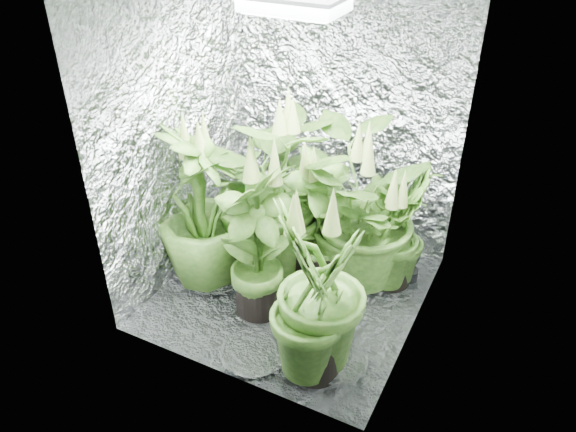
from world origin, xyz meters
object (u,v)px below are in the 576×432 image
(plant_a, at_px, (275,188))
(plant_c, at_px, (396,232))
(plant_b, at_px, (318,224))
(plant_e, at_px, (359,213))
(grow_lamp, at_px, (294,3))
(circulation_fan, at_px, (406,260))
(plant_d, at_px, (202,209))
(plant_f, at_px, (257,240))
(plant_g, at_px, (317,294))

(plant_a, distance_m, plant_c, 0.83)
(plant_b, relative_size, plant_e, 0.91)
(grow_lamp, bearing_deg, circulation_fan, 38.52)
(grow_lamp, bearing_deg, plant_e, 43.93)
(plant_b, height_order, plant_d, plant_d)
(plant_d, bearing_deg, circulation_fan, 26.94)
(plant_d, distance_m, plant_e, 1.00)
(plant_a, relative_size, plant_e, 1.14)
(grow_lamp, bearing_deg, plant_f, -115.53)
(plant_b, xyz_separation_m, plant_f, (-0.21, -0.41, 0.07))
(plant_e, bearing_deg, plant_f, -128.35)
(plant_d, xyz_separation_m, plant_e, (0.90, 0.43, -0.01))
(plant_c, distance_m, plant_g, 0.97)
(plant_g, bearing_deg, plant_e, 96.49)
(plant_e, distance_m, plant_f, 0.69)
(circulation_fan, bearing_deg, plant_d, -136.59)
(plant_c, bearing_deg, plant_e, -157.09)
(plant_a, bearing_deg, plant_f, -74.52)
(plant_a, distance_m, circulation_fan, 1.01)
(plant_c, distance_m, plant_f, 0.92)
(plant_c, bearing_deg, plant_b, -153.05)
(plant_a, xyz_separation_m, plant_d, (-0.34, -0.35, -0.07))
(plant_e, height_order, plant_g, plant_g)
(plant_b, height_order, plant_e, plant_e)
(plant_a, xyz_separation_m, circulation_fan, (0.86, 0.26, -0.47))
(plant_a, xyz_separation_m, plant_b, (0.34, -0.06, -0.15))
(plant_a, distance_m, plant_b, 0.37)
(plant_b, height_order, plant_f, plant_f)
(grow_lamp, height_order, plant_a, grow_lamp)
(grow_lamp, distance_m, plant_f, 1.32)
(plant_c, relative_size, plant_g, 0.75)
(plant_g, relative_size, circulation_fan, 3.52)
(plant_a, bearing_deg, plant_e, 7.49)
(plant_g, bearing_deg, plant_f, 149.72)
(plant_d, distance_m, circulation_fan, 1.41)
(plant_e, relative_size, plant_f, 0.98)
(plant_g, bearing_deg, plant_d, 156.98)
(plant_a, bearing_deg, plant_c, 12.13)
(plant_e, relative_size, plant_g, 0.95)
(plant_c, bearing_deg, plant_g, -97.72)
(grow_lamp, relative_size, circulation_fan, 1.50)
(grow_lamp, distance_m, plant_c, 1.58)
(plant_d, height_order, plant_f, plant_d)
(plant_e, xyz_separation_m, plant_f, (-0.43, -0.54, -0.00))
(plant_g, bearing_deg, plant_b, 113.91)
(plant_c, bearing_deg, grow_lamp, -143.57)
(plant_f, xyz_separation_m, circulation_fan, (0.73, 0.73, -0.39))
(plant_b, bearing_deg, plant_g, -66.09)
(plant_e, height_order, circulation_fan, plant_e)
(plant_b, height_order, plant_c, plant_b)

